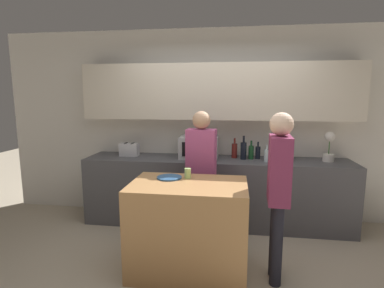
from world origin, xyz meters
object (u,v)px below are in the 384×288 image
(toaster, at_px, (129,150))
(bottle_4, at_px, (267,155))
(bottle_2, at_px, (251,152))
(bottle_7, at_px, (291,152))
(potted_plant, at_px, (329,147))
(bottle_1, at_px, (243,150))
(bottle_5, at_px, (274,154))
(bottle_0, at_px, (234,150))
(cup_0, at_px, (188,173))
(plate_on_island, at_px, (169,177))
(person_left, at_px, (279,184))
(bottle_6, at_px, (283,155))
(bottle_3, at_px, (258,152))
(microwave, at_px, (199,147))
(person_center, at_px, (201,166))

(toaster, relative_size, bottle_4, 1.15)
(bottle_2, bearing_deg, bottle_7, -0.23)
(toaster, height_order, bottle_2, bottle_2)
(potted_plant, xyz_separation_m, bottle_7, (-0.47, 0.02, -0.09))
(bottle_1, relative_size, bottle_4, 1.41)
(bottle_5, bearing_deg, bottle_7, 8.53)
(potted_plant, height_order, bottle_4, potted_plant)
(potted_plant, relative_size, bottle_1, 1.23)
(bottle_0, height_order, bottle_5, bottle_0)
(potted_plant, relative_size, bottle_2, 1.57)
(bottle_2, bearing_deg, cup_0, -123.03)
(plate_on_island, distance_m, person_left, 1.10)
(bottle_2, height_order, plate_on_island, bottle_2)
(cup_0, bearing_deg, bottle_0, 67.00)
(toaster, height_order, bottle_6, bottle_6)
(bottle_2, bearing_deg, bottle_6, -16.68)
(bottle_2, relative_size, bottle_3, 1.07)
(bottle_0, distance_m, plate_on_island, 1.34)
(potted_plant, distance_m, bottle_4, 0.82)
(microwave, distance_m, potted_plant, 1.71)
(bottle_0, xyz_separation_m, bottle_7, (0.75, -0.05, -0.00))
(plate_on_island, bearing_deg, bottle_7, 37.91)
(bottle_0, relative_size, person_center, 0.17)
(bottle_1, height_order, bottle_6, bottle_1)
(bottle_6, relative_size, plate_on_island, 0.97)
(bottle_0, distance_m, bottle_3, 0.32)
(bottle_2, distance_m, bottle_3, 0.10)
(potted_plant, distance_m, bottle_1, 1.10)
(bottle_4, xyz_separation_m, bottle_6, (0.21, 0.03, 0.01))
(microwave, height_order, bottle_0, microwave)
(bottle_4, distance_m, person_left, 1.15)
(bottle_4, height_order, bottle_6, bottle_6)
(toaster, bearing_deg, potted_plant, 0.00)
(potted_plant, height_order, bottle_7, potted_plant)
(toaster, bearing_deg, bottle_5, -0.52)
(bottle_2, relative_size, bottle_6, 1.00)
(toaster, distance_m, person_center, 1.26)
(plate_on_island, height_order, person_left, person_left)
(bottle_3, bearing_deg, person_center, -136.87)
(bottle_5, relative_size, plate_on_island, 0.85)
(bottle_2, distance_m, person_center, 0.88)
(bottle_5, xyz_separation_m, person_left, (-0.11, -1.27, -0.04))
(potted_plant, bearing_deg, bottle_0, 176.92)
(bottle_4, height_order, person_left, person_left)
(bottle_1, height_order, bottle_7, bottle_1)
(bottle_4, bearing_deg, microwave, 171.75)
(bottle_7, bearing_deg, microwave, -179.22)
(microwave, xyz_separation_m, bottle_2, (0.71, 0.02, -0.05))
(bottle_1, height_order, bottle_2, bottle_1)
(toaster, xyz_separation_m, bottle_0, (1.49, 0.07, 0.02))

